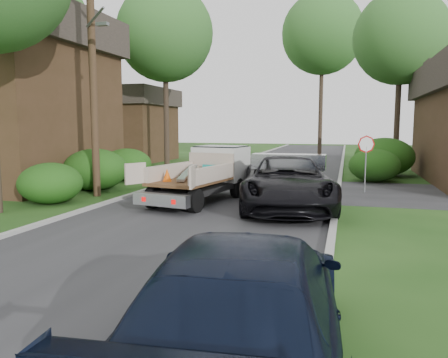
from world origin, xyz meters
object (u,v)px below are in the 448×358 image
tree_right_far (401,38)px  black_pickup (287,182)px  tree_left_back (42,26)px  tree_center_far (323,34)px  flatbed_truck (210,171)px  navy_suv (245,300)px  stop_sign (366,152)px  utility_pole (93,68)px  tree_left_far (165,33)px  house_left_far (123,124)px

tree_right_far → black_pickup: size_ratio=1.73×
tree_left_back → tree_center_far: 23.43m
flatbed_truck → navy_suv: flatbed_truck is taller
stop_sign → utility_pole: 11.91m
stop_sign → tree_left_far: 16.65m
tree_left_far → tree_left_back: 7.63m
tree_left_back → navy_suv: (17.29, -18.89, -8.15)m
flatbed_truck → black_pickup: bearing=-7.7°
utility_pole → flatbed_truck: (4.70, 0.55, -4.05)m
utility_pole → tree_center_far: size_ratio=0.68×
tree_left_far → black_pickup: tree_left_far is taller
tree_left_far → house_left_far: bearing=140.2°
utility_pole → tree_center_far: 26.75m
house_left_far → tree_left_far: (6.00, -5.00, 5.93)m
stop_sign → black_pickup: bearing=-121.9°
stop_sign → flatbed_truck: bearing=-149.9°
house_left_far → tree_center_far: tree_center_far is taller
tree_left_back → tree_left_far: bearing=31.6°
tree_center_far → flatbed_truck: 26.52m
tree_left_far → tree_left_back: (-6.50, -4.00, -0.00)m
stop_sign → utility_pole: size_ratio=0.25×
tree_center_far → black_pickup: bearing=-89.1°
tree_center_far → black_pickup: (0.40, -25.50, -10.06)m
tree_center_far → house_left_far: bearing=-152.7°
flatbed_truck → tree_right_far: bearing=70.6°
house_left_far → flatbed_truck: 20.90m
utility_pole → house_left_far: bearing=115.2°
tree_left_back → utility_pole: bearing=-43.3°
tree_right_far → tree_center_far: size_ratio=0.79×
house_left_far → tree_left_back: (-0.50, -9.00, 5.93)m
tree_center_far → navy_suv: bearing=-87.9°
tree_center_far → navy_suv: tree_center_far is taller
house_left_far → flatbed_truck: house_left_far is taller
flatbed_truck → tree_left_back: bearing=160.9°
tree_right_far → navy_suv: bearing=-99.2°
tree_center_far → tree_right_far: bearing=-61.2°
utility_pole → black_pickup: (7.88, -0.48, -4.25)m
tree_center_far → flatbed_truck: (-2.78, -24.47, -9.85)m
stop_sign → tree_left_far: (-12.70, 8.00, 7.20)m
utility_pole → tree_left_far: 12.77m
house_left_far → tree_right_far: (21.00, -2.00, 5.43)m
tree_center_far → flatbed_truck: tree_center_far is taller
utility_pole → flatbed_truck: utility_pole is taller
flatbed_truck → tree_center_far: bearing=93.9°
tree_left_far → navy_suv: 26.58m
tree_left_back → black_pickup: size_ratio=1.81×
tree_center_far → utility_pole: bearing=-106.6°
utility_pole → tree_right_far: size_ratio=0.87×
tree_right_far → flatbed_truck: (-8.28, -14.47, -7.35)m
navy_suv → stop_sign: bearing=-102.4°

